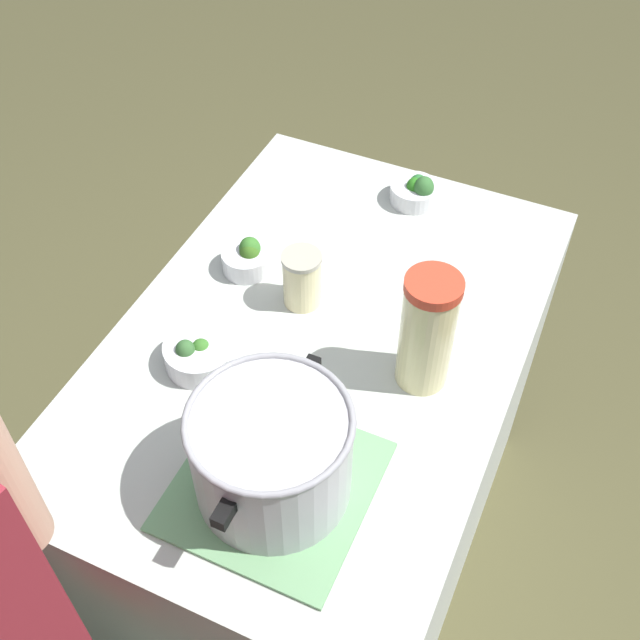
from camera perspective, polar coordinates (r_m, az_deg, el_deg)
The scene contains 9 objects.
ground_plane at distance 2.40m, azimuth 0.00°, elevation -16.09°, with size 8.00×8.00×0.00m, color brown.
counter_slab at distance 1.99m, azimuth 0.00°, elevation -10.12°, with size 1.19×0.79×0.94m, color beige.
dish_cloth at distance 1.41m, azimuth -3.29°, elevation -11.73°, with size 0.33×0.33×0.01m, color #73AA73.
cooking_pot at distance 1.32m, azimuth -3.49°, elevation -9.41°, with size 0.34×0.27×0.20m.
lemonade_pitcher at distance 1.46m, azimuth 7.67°, elevation -0.82°, with size 0.10×0.10×0.26m.
mason_jar at distance 1.63m, azimuth -1.30°, elevation 2.96°, with size 0.08×0.08×0.13m.
broccoli_bowl_front at distance 1.91m, azimuth 6.87°, elevation 9.17°, with size 0.11×0.11×0.08m.
broccoli_bowl_center at distance 1.56m, azimuth -8.63°, elevation -2.38°, with size 0.14×0.14×0.07m.
broccoli_bowl_back at distance 1.73m, azimuth -5.22°, elevation 4.46°, with size 0.11×0.11×0.08m.
Camera 1 is at (0.96, 0.44, 2.16)m, focal length 44.75 mm.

